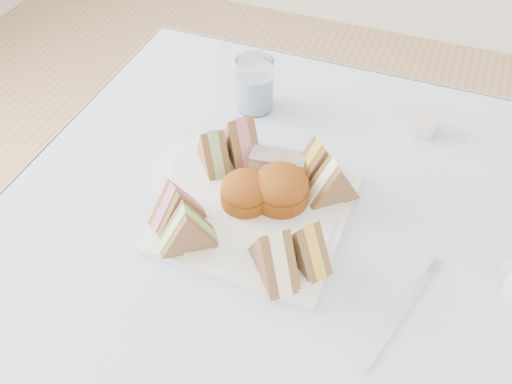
% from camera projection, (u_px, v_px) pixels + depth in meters
% --- Properties ---
extents(table, '(0.90, 0.90, 0.74)m').
position_uv_depth(table, '(290.00, 362.00, 1.16)').
color(table, brown).
rests_on(table, floor).
extents(tablecloth, '(1.02, 1.02, 0.01)m').
position_uv_depth(tablecloth, '(300.00, 247.00, 0.89)').
color(tablecloth, silver).
rests_on(tablecloth, table).
extents(serving_plate, '(0.29, 0.29, 0.01)m').
position_uv_depth(serving_plate, '(256.00, 211.00, 0.93)').
color(serving_plate, white).
rests_on(serving_plate, tablecloth).
extents(sandwich_fl_a, '(0.09, 0.10, 0.08)m').
position_uv_depth(sandwich_fl_a, '(176.00, 203.00, 0.88)').
color(sandwich_fl_a, brown).
rests_on(sandwich_fl_a, serving_plate).
extents(sandwich_fl_b, '(0.10, 0.09, 0.08)m').
position_uv_depth(sandwich_fl_b, '(187.00, 226.00, 0.85)').
color(sandwich_fl_b, brown).
rests_on(sandwich_fl_b, serving_plate).
extents(sandwich_fr_a, '(0.09, 0.09, 0.08)m').
position_uv_depth(sandwich_fr_a, '(306.00, 243.00, 0.83)').
color(sandwich_fr_a, brown).
rests_on(sandwich_fr_a, serving_plate).
extents(sandwich_fr_b, '(0.10, 0.10, 0.09)m').
position_uv_depth(sandwich_fr_b, '(274.00, 252.00, 0.81)').
color(sandwich_fr_b, brown).
rests_on(sandwich_fr_b, serving_plate).
extents(sandwich_bl_a, '(0.09, 0.09, 0.08)m').
position_uv_depth(sandwich_bl_a, '(213.00, 148.00, 0.97)').
color(sandwich_bl_a, brown).
rests_on(sandwich_bl_a, serving_plate).
extents(sandwich_bl_b, '(0.10, 0.10, 0.09)m').
position_uv_depth(sandwich_bl_b, '(241.00, 138.00, 0.98)').
color(sandwich_bl_b, brown).
rests_on(sandwich_bl_b, serving_plate).
extents(sandwich_br_a, '(0.09, 0.09, 0.08)m').
position_uv_depth(sandwich_br_a, '(333.00, 180.00, 0.91)').
color(sandwich_br_a, brown).
rests_on(sandwich_br_a, serving_plate).
extents(sandwich_br_b, '(0.09, 0.09, 0.08)m').
position_uv_depth(sandwich_br_b, '(318.00, 160.00, 0.95)').
color(sandwich_br_b, brown).
rests_on(sandwich_br_b, serving_plate).
extents(scone_left, '(0.09, 0.09, 0.05)m').
position_uv_depth(scone_left, '(245.00, 191.00, 0.91)').
color(scone_left, brown).
rests_on(scone_left, serving_plate).
extents(scone_right, '(0.11, 0.11, 0.06)m').
position_uv_depth(scone_right, '(281.00, 187.00, 0.91)').
color(scone_right, brown).
rests_on(scone_right, serving_plate).
extents(pastry_slice, '(0.10, 0.05, 0.04)m').
position_uv_depth(pastry_slice, '(278.00, 165.00, 0.96)').
color(pastry_slice, tan).
rests_on(pastry_slice, serving_plate).
extents(side_plate, '(0.26, 0.26, 0.01)m').
position_uv_depth(side_plate, '(212.00, 170.00, 1.00)').
color(side_plate, white).
rests_on(side_plate, tablecloth).
extents(water_glass, '(0.09, 0.09, 0.11)m').
position_uv_depth(water_glass, '(255.00, 84.00, 1.09)').
color(water_glass, white).
rests_on(water_glass, tablecloth).
extents(tea_strainer, '(0.08, 0.08, 0.03)m').
position_uv_depth(tea_strainer, '(424.00, 125.00, 1.06)').
color(tea_strainer, silver).
rests_on(tea_strainer, tablecloth).
extents(fork, '(0.07, 0.19, 0.00)m').
position_uv_depth(fork, '(398.00, 319.00, 0.79)').
color(fork, silver).
rests_on(fork, tablecloth).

